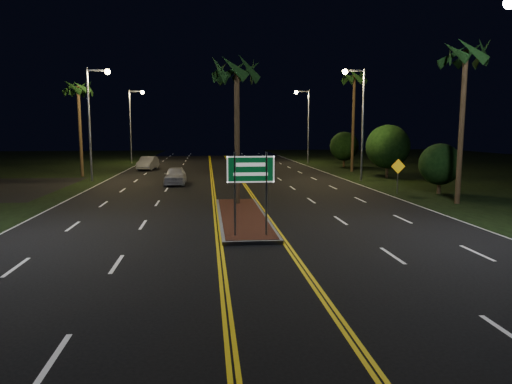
{
  "coord_description": "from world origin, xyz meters",
  "views": [
    {
      "loc": [
        -1.63,
        -14.24,
        4.18
      ],
      "look_at": [
        0.15,
        2.32,
        1.9
      ],
      "focal_mm": 32.0,
      "sensor_mm": 36.0,
      "label": 1
    }
  ],
  "objects": [
    {
      "name": "warning_sign",
      "position": [
        10.8,
        14.32,
        1.47
      ],
      "size": [
        0.96,
        0.09,
        2.28
      ],
      "rotation": [
        0.0,
        0.0,
        0.05
      ],
      "color": "gray",
      "rests_on": "ground"
    },
    {
      "name": "car_far",
      "position": [
        -7.85,
        34.82,
        0.8
      ],
      "size": [
        2.65,
        5.03,
        1.6
      ],
      "primitive_type": "imported",
      "rotation": [
        0.0,
        0.0,
        -0.13
      ],
      "color": "silver",
      "rests_on": "ground"
    },
    {
      "name": "shrub_mid",
      "position": [
        14.0,
        24.0,
        2.73
      ],
      "size": [
        3.78,
        3.78,
        4.62
      ],
      "color": "#382819",
      "rests_on": "ground"
    },
    {
      "name": "streetlight_left_mid",
      "position": [
        -10.61,
        24.0,
        5.66
      ],
      "size": [
        1.91,
        0.44,
        9.0
      ],
      "color": "gray",
      "rests_on": "ground"
    },
    {
      "name": "streetlight_right_mid",
      "position": [
        10.61,
        22.0,
        5.66
      ],
      "size": [
        1.91,
        0.44,
        9.0
      ],
      "color": "gray",
      "rests_on": "ground"
    },
    {
      "name": "median_island",
      "position": [
        0.0,
        7.0,
        0.08
      ],
      "size": [
        2.25,
        10.25,
        0.17
      ],
      "color": "gray",
      "rests_on": "ground"
    },
    {
      "name": "streetlight_right_far",
      "position": [
        10.61,
        42.0,
        5.66
      ],
      "size": [
        1.91,
        0.44,
        9.0
      ],
      "color": "gray",
      "rests_on": "ground"
    },
    {
      "name": "palm_right_far",
      "position": [
        12.8,
        30.0,
        9.14
      ],
      "size": [
        2.4,
        2.4,
        10.3
      ],
      "color": "#382819",
      "rests_on": "ground"
    },
    {
      "name": "palm_left_far",
      "position": [
        -12.8,
        28.0,
        7.75
      ],
      "size": [
        2.4,
        2.4,
        8.8
      ],
      "color": "#382819",
      "rests_on": "ground"
    },
    {
      "name": "highway_sign",
      "position": [
        0.0,
        2.8,
        2.4
      ],
      "size": [
        1.8,
        0.08,
        3.2
      ],
      "color": "gray",
      "rests_on": "ground"
    },
    {
      "name": "palm_right_near",
      "position": [
        12.5,
        10.0,
        8.21
      ],
      "size": [
        2.4,
        2.4,
        9.3
      ],
      "color": "#382819",
      "rests_on": "ground"
    },
    {
      "name": "palm_median",
      "position": [
        0.0,
        10.5,
        7.28
      ],
      "size": [
        2.4,
        2.4,
        8.3
      ],
      "color": "#382819",
      "rests_on": "ground"
    },
    {
      "name": "shrub_near",
      "position": [
        13.5,
        14.0,
        1.95
      ],
      "size": [
        2.7,
        2.7,
        3.3
      ],
      "color": "#382819",
      "rests_on": "ground"
    },
    {
      "name": "shrub_far",
      "position": [
        13.8,
        36.0,
        2.34
      ],
      "size": [
        3.24,
        3.24,
        3.96
      ],
      "color": "#382819",
      "rests_on": "ground"
    },
    {
      "name": "ground",
      "position": [
        0.0,
        0.0,
        0.0
      ],
      "size": [
        120.0,
        120.0,
        0.0
      ],
      "primitive_type": "plane",
      "color": "black",
      "rests_on": "ground"
    },
    {
      "name": "streetlight_left_far",
      "position": [
        -10.61,
        44.0,
        5.66
      ],
      "size": [
        1.91,
        0.44,
        9.0
      ],
      "color": "gray",
      "rests_on": "ground"
    },
    {
      "name": "car_near",
      "position": [
        -4.08,
        21.25,
        0.79
      ],
      "size": [
        2.04,
        4.75,
        1.58
      ],
      "primitive_type": "imported",
      "rotation": [
        0.0,
        0.0,
        -0.0
      ],
      "color": "silver",
      "rests_on": "ground"
    }
  ]
}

